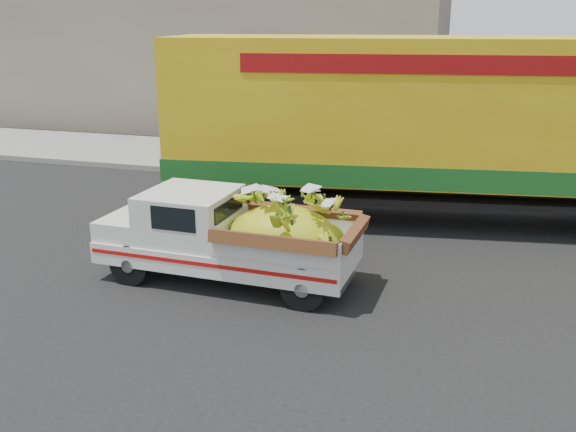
% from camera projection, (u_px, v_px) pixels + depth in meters
% --- Properties ---
extents(ground, '(100.00, 100.00, 0.00)m').
position_uv_depth(ground, '(301.00, 288.00, 10.34)').
color(ground, black).
rests_on(ground, ground).
extents(curb, '(60.00, 0.25, 0.15)m').
position_uv_depth(curb, '(373.00, 184.00, 16.46)').
color(curb, gray).
rests_on(curb, ground).
extents(sidewalk, '(60.00, 4.00, 0.14)m').
position_uv_depth(sidewalk, '(385.00, 167.00, 18.37)').
color(sidewalk, gray).
rests_on(sidewalk, ground).
extents(building_left, '(18.00, 6.00, 5.00)m').
position_uv_depth(building_left, '(209.00, 61.00, 25.27)').
color(building_left, gray).
rests_on(building_left, ground).
extents(pickup_truck, '(4.25, 1.68, 1.47)m').
position_uv_depth(pickup_truck, '(246.00, 237.00, 10.29)').
color(pickup_truck, black).
rests_on(pickup_truck, ground).
extents(semi_trailer, '(12.06, 4.21, 3.80)m').
position_uv_depth(semi_trailer, '(458.00, 122.00, 13.03)').
color(semi_trailer, black).
rests_on(semi_trailer, ground).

